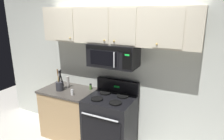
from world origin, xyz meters
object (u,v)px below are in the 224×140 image
object	(u,v)px
utensil_crock_charcoal	(60,84)
salt_shaker	(72,92)
spice_jar	(91,87)
pepper_mill	(68,82)
stove_range	(110,122)
over_range_microwave	(113,55)

from	to	relation	value
utensil_crock_charcoal	salt_shaker	xyz separation A→B (m)	(0.32, -0.08, -0.06)
spice_jar	pepper_mill	bearing A→B (deg)	-167.84
stove_range	pepper_mill	xyz separation A→B (m)	(-0.90, 0.10, 0.53)
spice_jar	utensil_crock_charcoal	bearing A→B (deg)	-149.55
over_range_microwave	pepper_mill	size ratio (longest dim) A/B	3.71
utensil_crock_charcoal	salt_shaker	distance (m)	0.34
over_range_microwave	salt_shaker	bearing A→B (deg)	-155.68
salt_shaker	pepper_mill	xyz separation A→B (m)	(-0.28, 0.26, 0.05)
stove_range	salt_shaker	xyz separation A→B (m)	(-0.62, -0.16, 0.48)
over_range_microwave	pepper_mill	world-z (taller)	over_range_microwave
pepper_mill	spice_jar	bearing A→B (deg)	12.16
stove_range	spice_jar	bearing A→B (deg)	158.73
over_range_microwave	pepper_mill	bearing A→B (deg)	-178.73
spice_jar	salt_shaker	bearing A→B (deg)	-111.85
salt_shaker	pepper_mill	distance (m)	0.39
utensil_crock_charcoal	spice_jar	world-z (taller)	utensil_crock_charcoal
salt_shaker	pepper_mill	world-z (taller)	pepper_mill
salt_shaker	spice_jar	bearing A→B (deg)	68.15
pepper_mill	stove_range	bearing A→B (deg)	-6.12
stove_range	over_range_microwave	bearing A→B (deg)	90.14
utensil_crock_charcoal	stove_range	bearing A→B (deg)	5.10
stove_range	utensil_crock_charcoal	distance (m)	1.09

